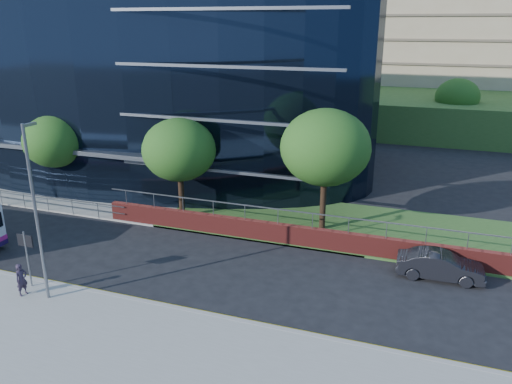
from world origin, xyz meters
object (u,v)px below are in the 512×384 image
at_px(tree_dist_e, 457,97).
at_px(streetlight_east, 36,209).
at_px(tree_far_c, 179,150).
at_px(tree_far_d, 325,148).
at_px(street_sign, 26,247).
at_px(pedestrian, 22,280).
at_px(tree_far_b, 55,141).
at_px(parked_car, 440,266).

relative_size(tree_dist_e, streetlight_east, 0.81).
relative_size(tree_far_c, tree_far_d, 0.87).
distance_m(street_sign, streetlight_east, 2.80).
height_order(street_sign, streetlight_east, streetlight_east).
bearing_deg(streetlight_east, pedestrian, -171.50).
bearing_deg(street_sign, tree_far_b, 124.08).
bearing_deg(tree_far_c, tree_dist_e, 61.26).
bearing_deg(tree_far_d, tree_far_c, -173.66).
bearing_deg(parked_car, pedestrian, 113.17).
relative_size(tree_far_b, tree_dist_e, 0.93).
height_order(tree_far_d, pedestrian, tree_far_d).
height_order(tree_far_d, tree_dist_e, tree_far_d).
distance_m(tree_far_d, pedestrian, 17.26).
bearing_deg(pedestrian, parked_car, -54.22).
height_order(street_sign, tree_far_d, tree_far_d).
height_order(street_sign, tree_dist_e, tree_dist_e).
xyz_separation_m(tree_far_c, parked_car, (15.80, -3.03, -3.85)).
relative_size(street_sign, parked_car, 0.67).
distance_m(street_sign, tree_far_d, 16.61).
xyz_separation_m(tree_far_c, tree_dist_e, (17.00, 31.00, 0.00)).
relative_size(street_sign, tree_far_c, 0.43).
relative_size(street_sign, pedestrian, 1.82).
bearing_deg(tree_far_c, streetlight_east, -95.11).
xyz_separation_m(streetlight_east, pedestrian, (-1.26, -0.19, -3.52)).
bearing_deg(pedestrian, tree_far_b, 44.15).
height_order(streetlight_east, parked_car, streetlight_east).
bearing_deg(tree_dist_e, tree_far_d, -104.93).
xyz_separation_m(tree_far_b, parked_car, (25.80, -3.53, -3.52)).
bearing_deg(street_sign, tree_dist_e, 64.88).
bearing_deg(tree_far_b, streetlight_east, -52.37).
xyz_separation_m(street_sign, tree_far_d, (11.50, 11.59, 3.04)).
bearing_deg(tree_far_b, parked_car, -7.80).
xyz_separation_m(tree_far_c, streetlight_east, (-1.00, -11.17, -0.10)).
distance_m(tree_far_d, tree_dist_e, 31.06).
bearing_deg(streetlight_east, tree_dist_e, 66.89).
distance_m(street_sign, pedestrian, 1.47).
relative_size(tree_far_b, parked_car, 1.45).
relative_size(streetlight_east, parked_car, 1.92).
bearing_deg(tree_dist_e, parked_car, -92.03).
height_order(tree_dist_e, parked_car, tree_dist_e).
distance_m(tree_far_b, tree_far_d, 19.03).
distance_m(tree_far_b, parked_car, 26.27).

